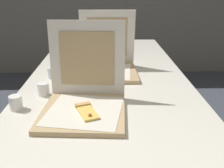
{
  "coord_description": "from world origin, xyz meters",
  "views": [
    {
      "loc": [
        -0.01,
        -0.74,
        1.3
      ],
      "look_at": [
        0.02,
        0.47,
        0.82
      ],
      "focal_mm": 41.42,
      "sensor_mm": 36.0,
      "label": 1
    }
  ],
  "objects_px": {
    "cup_white_near_center": "(43,89)",
    "cup_white_mid": "(53,73)",
    "cup_white_near_left": "(16,103)",
    "pizza_box_middle": "(107,64)",
    "cup_white_far": "(83,58)",
    "table": "(108,89)",
    "pizza_box_front": "(84,100)"
  },
  "relations": [
    {
      "from": "pizza_box_front",
      "to": "pizza_box_middle",
      "type": "relative_size",
      "value": 1.05
    },
    {
      "from": "pizza_box_middle",
      "to": "cup_white_mid",
      "type": "relative_size",
      "value": 5.76
    },
    {
      "from": "pizza_box_front",
      "to": "cup_white_far",
      "type": "relative_size",
      "value": 6.06
    },
    {
      "from": "cup_white_near_center",
      "to": "cup_white_mid",
      "type": "distance_m",
      "value": 0.26
    },
    {
      "from": "table",
      "to": "cup_white_far",
      "type": "distance_m",
      "value": 0.44
    },
    {
      "from": "cup_white_near_left",
      "to": "cup_white_near_center",
      "type": "xyz_separation_m",
      "value": [
        0.09,
        0.15,
        0.0
      ]
    },
    {
      "from": "table",
      "to": "cup_white_far",
      "type": "height_order",
      "value": "cup_white_far"
    },
    {
      "from": "cup_white_near_left",
      "to": "cup_white_far",
      "type": "height_order",
      "value": "same"
    },
    {
      "from": "table",
      "to": "cup_white_near_left",
      "type": "bearing_deg",
      "value": -141.85
    },
    {
      "from": "cup_white_near_center",
      "to": "cup_white_far",
      "type": "bearing_deg",
      "value": 75.03
    },
    {
      "from": "table",
      "to": "cup_white_mid",
      "type": "distance_m",
      "value": 0.35
    },
    {
      "from": "cup_white_near_center",
      "to": "cup_white_far",
      "type": "xyz_separation_m",
      "value": [
        0.15,
        0.57,
        0.0
      ]
    },
    {
      "from": "table",
      "to": "cup_white_far",
      "type": "relative_size",
      "value": 35.89
    },
    {
      "from": "table",
      "to": "cup_white_mid",
      "type": "relative_size",
      "value": 35.89
    },
    {
      "from": "cup_white_near_center",
      "to": "cup_white_mid",
      "type": "xyz_separation_m",
      "value": [
        -0.0,
        0.26,
        0.0
      ]
    },
    {
      "from": "pizza_box_middle",
      "to": "cup_white_far",
      "type": "distance_m",
      "value": 0.28
    },
    {
      "from": "cup_white_near_left",
      "to": "pizza_box_middle",
      "type": "bearing_deg",
      "value": 50.52
    },
    {
      "from": "table",
      "to": "cup_white_near_left",
      "type": "height_order",
      "value": "cup_white_near_left"
    },
    {
      "from": "table",
      "to": "cup_white_near_center",
      "type": "xyz_separation_m",
      "value": [
        -0.33,
        -0.17,
        0.08
      ]
    },
    {
      "from": "pizza_box_front",
      "to": "cup_white_near_left",
      "type": "xyz_separation_m",
      "value": [
        -0.31,
        0.02,
        -0.02
      ]
    },
    {
      "from": "cup_white_near_center",
      "to": "cup_white_far",
      "type": "height_order",
      "value": "same"
    },
    {
      "from": "pizza_box_front",
      "to": "cup_white_mid",
      "type": "distance_m",
      "value": 0.49
    },
    {
      "from": "table",
      "to": "cup_white_near_center",
      "type": "distance_m",
      "value": 0.38
    },
    {
      "from": "cup_white_mid",
      "to": "table",
      "type": "bearing_deg",
      "value": -13.91
    },
    {
      "from": "pizza_box_front",
      "to": "cup_white_far",
      "type": "bearing_deg",
      "value": 98.92
    },
    {
      "from": "cup_white_near_left",
      "to": "cup_white_far",
      "type": "xyz_separation_m",
      "value": [
        0.24,
        0.72,
        0.0
      ]
    },
    {
      "from": "cup_white_near_left",
      "to": "cup_white_mid",
      "type": "xyz_separation_m",
      "value": [
        0.09,
        0.41,
        0.0
      ]
    },
    {
      "from": "table",
      "to": "pizza_box_middle",
      "type": "bearing_deg",
      "value": 90.85
    },
    {
      "from": "cup_white_mid",
      "to": "pizza_box_middle",
      "type": "bearing_deg",
      "value": 15.89
    },
    {
      "from": "pizza_box_middle",
      "to": "cup_white_far",
      "type": "relative_size",
      "value": 5.76
    },
    {
      "from": "pizza_box_front",
      "to": "cup_white_near_left",
      "type": "height_order",
      "value": "pizza_box_front"
    },
    {
      "from": "cup_white_far",
      "to": "cup_white_mid",
      "type": "distance_m",
      "value": 0.35
    }
  ]
}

